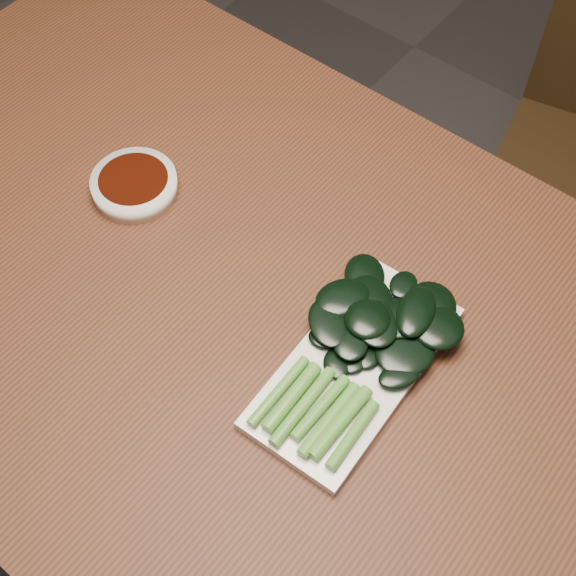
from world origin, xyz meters
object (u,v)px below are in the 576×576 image
at_px(sauce_bowl, 134,185).
at_px(table, 266,342).
at_px(serving_plate, 354,367).
at_px(gai_lan, 378,335).

bearing_deg(sauce_bowl, table, -8.57).
height_order(table, sauce_bowl, sauce_bowl).
bearing_deg(serving_plate, sauce_bowl, 175.01).
bearing_deg(gai_lan, sauce_bowl, -178.83).
relative_size(serving_plate, gai_lan, 0.96).
bearing_deg(sauce_bowl, serving_plate, -4.99).
bearing_deg(serving_plate, gai_lan, 86.74).
bearing_deg(gai_lan, serving_plate, -93.26).
bearing_deg(sauce_bowl, gai_lan, 1.17).
height_order(serving_plate, gai_lan, gai_lan).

